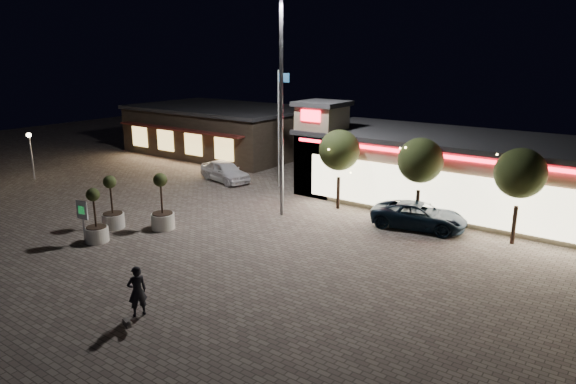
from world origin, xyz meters
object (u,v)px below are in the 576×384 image
Objects in this scene: white_sedan at (225,171)px; planter_left at (113,212)px; valet_sign at (82,214)px; pickup_truck at (419,216)px; planter_mid at (96,225)px; pedestrian at (137,291)px.

planter_left is (2.14, -11.06, 0.12)m from white_sedan.
valet_sign reaches higher than white_sedan.
white_sedan is at bearing 102.62° from valet_sign.
pickup_truck is 1.80× the size of planter_mid.
planter_mid is (-7.71, 3.52, -0.09)m from pedestrian.
white_sedan is 13.67m from valet_sign.
planter_left reaches higher than valet_sign.
pedestrian is at bearing -132.74° from white_sedan.
planter_left reaches higher than pedestrian.
white_sedan is at bearing 104.27° from planter_mid.
pickup_truck is 1.11× the size of white_sedan.
pickup_truck is at bearing -81.80° from white_sedan.
pickup_truck is 16.41m from planter_left.
planter_left reaches higher than pickup_truck.
planter_mid is 1.26× the size of valet_sign.
planter_left is (-8.83, 5.29, -0.05)m from pedestrian.
planter_left is 1.04× the size of planter_mid.
pedestrian is 8.57m from valet_sign.
planter_mid is at bearing -152.34° from white_sedan.
planter_mid reaches higher than pedestrian.
pedestrian is at bearing -20.77° from valet_sign.
white_sedan is 13.23m from planter_mid.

